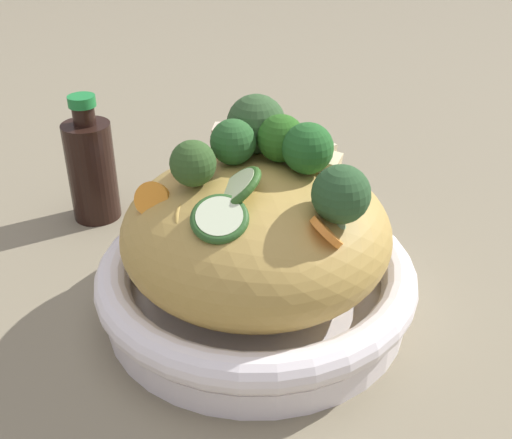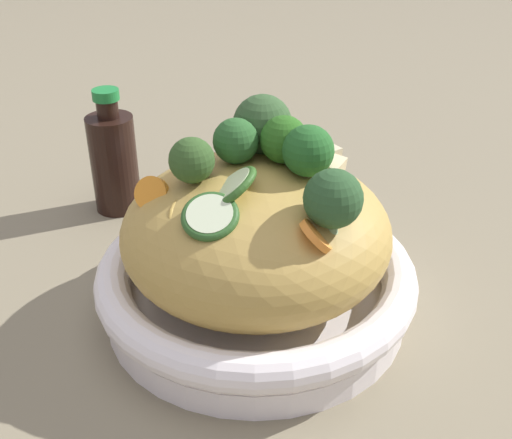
# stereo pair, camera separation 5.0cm
# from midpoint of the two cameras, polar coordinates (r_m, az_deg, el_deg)

# --- Properties ---
(ground_plane) EXTENTS (3.00, 3.00, 0.00)m
(ground_plane) POSITION_cam_midpoint_polar(r_m,az_deg,el_deg) (0.55, -2.63, -8.06)
(ground_plane) COLOR #7E745B
(serving_bowl) EXTENTS (0.27, 0.27, 0.05)m
(serving_bowl) POSITION_cam_midpoint_polar(r_m,az_deg,el_deg) (0.54, -2.69, -5.80)
(serving_bowl) COLOR white
(serving_bowl) RESTS_ON ground_plane
(noodle_heap) EXTENTS (0.22, 0.22, 0.11)m
(noodle_heap) POSITION_cam_midpoint_polar(r_m,az_deg,el_deg) (0.51, -2.83, -1.14)
(noodle_heap) COLOR #B69246
(noodle_heap) RESTS_ON serving_bowl
(broccoli_florets) EXTENTS (0.16, 0.14, 0.07)m
(broccoli_florets) POSITION_cam_midpoint_polar(r_m,az_deg,el_deg) (0.48, -1.48, 6.24)
(broccoli_florets) COLOR #8EB971
(broccoli_florets) RESTS_ON serving_bowl
(carrot_coins) EXTENTS (0.13, 0.16, 0.04)m
(carrot_coins) POSITION_cam_midpoint_polar(r_m,az_deg,el_deg) (0.48, -4.09, 2.91)
(carrot_coins) COLOR orange
(carrot_coins) RESTS_ON serving_bowl
(zucchini_slices) EXTENTS (0.08, 0.07, 0.04)m
(zucchini_slices) POSITION_cam_midpoint_polar(r_m,az_deg,el_deg) (0.44, -5.74, 1.39)
(zucchini_slices) COLOR beige
(zucchini_slices) RESTS_ON serving_bowl
(chicken_chunks) EXTENTS (0.10, 0.10, 0.03)m
(chicken_chunks) POSITION_cam_midpoint_polar(r_m,az_deg,el_deg) (0.52, -1.83, 6.20)
(chicken_chunks) COLOR beige
(chicken_chunks) RESTS_ON serving_bowl
(soy_sauce_bottle) EXTENTS (0.05, 0.05, 0.14)m
(soy_sauce_bottle) POSITION_cam_midpoint_polar(r_m,az_deg,el_deg) (0.69, -16.69, 4.43)
(soy_sauce_bottle) COLOR black
(soy_sauce_bottle) RESTS_ON ground_plane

